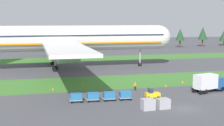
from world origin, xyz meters
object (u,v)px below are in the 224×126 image
(uld_container_1, at_px, (163,103))
(taxiway_marker_0, at_px, (53,89))
(cargo_dolly_fourth, at_px, (76,97))
(catering_truck, at_px, (209,82))
(ground_crew_marshaller, at_px, (135,86))
(baggage_tug, at_px, (152,94))
(taxiway_marker_3, at_px, (183,82))
(uld_container_0, at_px, (148,104))
(cargo_dolly_third, at_px, (93,96))
(airliner, at_px, (62,38))
(cargo_dolly_second, at_px, (109,95))
(cargo_dolly_lead, at_px, (125,95))
(taxiway_marker_2, at_px, (83,85))
(taxiway_marker_1, at_px, (166,86))

(uld_container_1, height_order, taxiway_marker_0, uld_container_1)
(cargo_dolly_fourth, bearing_deg, catering_truck, 96.34)
(cargo_dolly_fourth, height_order, ground_crew_marshaller, ground_crew_marshaller)
(baggage_tug, relative_size, taxiway_marker_3, 5.12)
(uld_container_0, bearing_deg, taxiway_marker_3, 50.61)
(cargo_dolly_third, height_order, ground_crew_marshaller, ground_crew_marshaller)
(baggage_tug, bearing_deg, uld_container_1, -3.35)
(airliner, height_order, ground_crew_marshaller, airliner)
(catering_truck, bearing_deg, cargo_dolly_second, -100.37)
(airliner, height_order, taxiway_marker_3, airliner)
(baggage_tug, xyz_separation_m, catering_truck, (12.76, 2.30, 1.14))
(taxiway_marker_0, bearing_deg, cargo_dolly_third, -60.10)
(ground_crew_marshaller, bearing_deg, cargo_dolly_lead, 42.83)
(cargo_dolly_lead, relative_size, taxiway_marker_2, 4.33)
(cargo_dolly_second, distance_m, uld_container_0, 8.45)
(taxiway_marker_1, bearing_deg, airliner, 122.10)
(cargo_dolly_second, bearing_deg, cargo_dolly_third, -90.00)
(taxiway_marker_2, bearing_deg, cargo_dolly_second, -78.42)
(cargo_dolly_second, relative_size, catering_truck, 0.31)
(ground_crew_marshaller, relative_size, uld_container_0, 0.87)
(baggage_tug, relative_size, taxiway_marker_0, 4.68)
(cargo_dolly_lead, height_order, ground_crew_marshaller, ground_crew_marshaller)
(ground_crew_marshaller, bearing_deg, uld_container_0, 63.63)
(cargo_dolly_third, bearing_deg, taxiway_marker_0, -147.27)
(airliner, bearing_deg, catering_truck, 34.18)
(airliner, height_order, taxiway_marker_0, airliner)
(uld_container_0, bearing_deg, taxiway_marker_2, 109.94)
(cargo_dolly_third, distance_m, taxiway_marker_0, 12.46)
(catering_truck, bearing_deg, airliner, -161.32)
(baggage_tug, distance_m, taxiway_marker_1, 11.07)
(cargo_dolly_lead, xyz_separation_m, uld_container_0, (1.72, -6.93, -0.03))
(ground_crew_marshaller, xyz_separation_m, uld_container_0, (-2.41, -13.91, -0.06))
(uld_container_0, bearing_deg, ground_crew_marshaller, 80.18)
(cargo_dolly_second, bearing_deg, uld_container_0, 35.99)
(cargo_dolly_third, xyz_separation_m, taxiway_marker_0, (-6.20, 10.78, -0.63))
(cargo_dolly_lead, height_order, cargo_dolly_second, same)
(baggage_tug, xyz_separation_m, uld_container_0, (-3.29, -6.68, 0.07))
(cargo_dolly_fourth, distance_m, taxiway_marker_1, 21.87)
(baggage_tug, bearing_deg, taxiway_marker_3, 137.66)
(airliner, height_order, catering_truck, airliner)
(airliner, bearing_deg, ground_crew_marshaller, 19.75)
(taxiway_marker_3, bearing_deg, taxiway_marker_1, -151.22)
(baggage_tug, relative_size, cargo_dolly_fourth, 1.17)
(catering_truck, height_order, taxiway_marker_2, catering_truck)
(cargo_dolly_fourth, xyz_separation_m, taxiway_marker_3, (25.66, 11.20, -0.66))
(airliner, distance_m, taxiway_marker_0, 29.59)
(cargo_dolly_fourth, relative_size, taxiway_marker_0, 3.99)
(cargo_dolly_fourth, relative_size, ground_crew_marshaller, 1.31)
(cargo_dolly_lead, height_order, cargo_dolly_fourth, same)
(baggage_tug, relative_size, cargo_dolly_second, 1.17)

